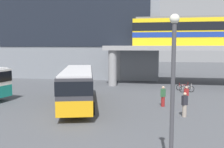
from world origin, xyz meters
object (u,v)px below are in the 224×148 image
Objects in this scene: bus_main at (78,83)px; pedestrian_at_kerb at (163,97)px; station_building at (84,22)px; bicycle_silver at (187,89)px; train at (209,31)px; pedestrian_near_building at (186,96)px; bicycle_red at (184,87)px; pedestrian_walking_across at (185,105)px.

pedestrian_at_kerb is (7.39, 0.91, -1.15)m from bus_main.
station_building reaches higher than bicycle_silver.
pedestrian_near_building is (-4.33, -12.40, -6.51)m from train.
station_building is 15.47× the size of bicycle_red.
pedestrian_at_kerb is at bearing -150.62° from pedestrian_near_building.
pedestrian_near_building is (-0.65, -7.55, 0.40)m from bicycle_red.
pedestrian_walking_across is (8.84, -2.14, -1.12)m from bus_main.
pedestrian_at_kerb is at bearing -115.30° from train.
pedestrian_near_building is 2.40m from pedestrian_at_kerb.
bicycle_silver is 0.98× the size of bicycle_red.
pedestrian_near_building is at bearing 81.41° from pedestrian_walking_across.
pedestrian_near_building reaches higher than bicycle_silver.
bus_main is (6.24, -24.18, -7.63)m from station_building.
pedestrian_walking_across is at bearing -106.63° from train.
pedestrian_near_building is 0.89× the size of pedestrian_walking_across.
station_building reaches higher than train.
station_building is 15.20× the size of pedestrian_at_kerb.
pedestrian_near_building is at bearing -97.91° from bicycle_silver.
bicycle_red is (-0.22, 1.30, 0.00)m from bicycle_silver.
pedestrian_near_building is 4.27m from pedestrian_walking_across.
bicycle_red is at bearing 83.76° from pedestrian_walking_across.
bicycle_silver is (-3.46, -6.15, -6.92)m from train.
bus_main is at bearing -167.61° from pedestrian_near_building.
pedestrian_walking_across is at bearing -64.50° from pedestrian_at_kerb.
train is 9.21m from bicycle_red.
pedestrian_walking_across is (-1.29, -11.78, 0.51)m from bicycle_red.
station_building reaches higher than bicycle_red.
bicycle_red is 9.16m from pedestrian_at_kerb.
station_building is at bearing 154.20° from train.
bus_main is at bearing 166.40° from pedestrian_walking_across.
station_building is 15.71× the size of bicycle_silver.
pedestrian_at_kerb is at bearing 115.50° from pedestrian_walking_across.
train is 11.61× the size of bicycle_red.
bus_main is 6.57× the size of bicycle_silver.
bus_main is 6.16× the size of pedestrian_walking_across.
bicycle_red is 0.95× the size of pedestrian_walking_across.
pedestrian_at_kerb is at bearing -59.65° from station_building.
train is (20.05, -9.69, -2.34)m from station_building.
pedestrian_at_kerb reaches higher than bicycle_silver.
train is 1.80× the size of bus_main.
train reaches higher than bicycle_silver.
bicycle_red is at bearing 99.61° from bicycle_silver.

